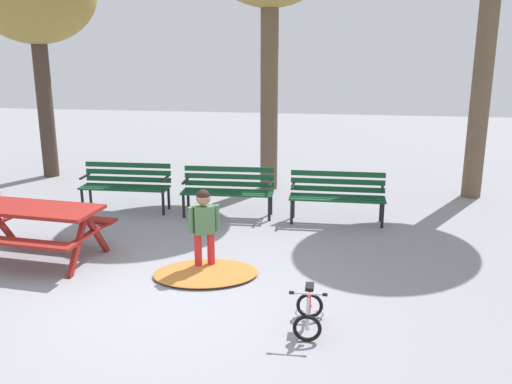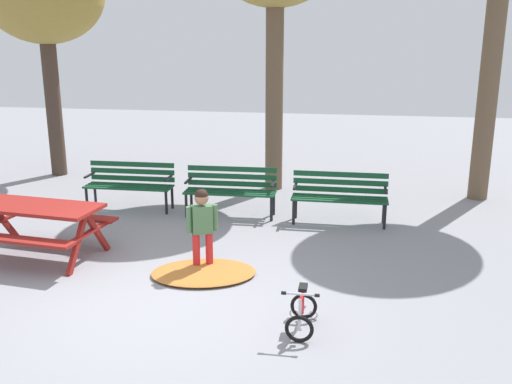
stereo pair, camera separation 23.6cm
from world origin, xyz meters
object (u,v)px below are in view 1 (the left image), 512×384
at_px(park_bench_far_left, 126,182).
at_px(child_standing, 204,223).
at_px(picnic_table, 36,219).
at_px(kids_bicycle, 309,312).
at_px(park_bench_left, 228,187).
at_px(park_bench_right, 337,193).

bearing_deg(park_bench_far_left, child_standing, -50.77).
distance_m(picnic_table, park_bench_far_left, 2.52).
bearing_deg(kids_bicycle, picnic_table, 159.34).
distance_m(park_bench_left, child_standing, 2.46).
height_order(picnic_table, child_standing, child_standing).
height_order(picnic_table, park_bench_right, park_bench_right).
bearing_deg(park_bench_right, kids_bicycle, -93.93).
bearing_deg(park_bench_right, park_bench_left, 177.32).
distance_m(park_bench_far_left, child_standing, 3.25).
relative_size(park_bench_far_left, child_standing, 1.44).
height_order(park_bench_left, child_standing, child_standing).
distance_m(park_bench_far_left, park_bench_right, 3.80).
xyz_separation_m(park_bench_left, child_standing, (0.16, -2.45, 0.15)).
bearing_deg(child_standing, kids_bicycle, -44.26).
height_order(picnic_table, park_bench_left, park_bench_left).
distance_m(park_bench_left, park_bench_right, 1.90).
xyz_separation_m(park_bench_right, kids_bicycle, (-0.26, -3.81, -0.31)).
relative_size(picnic_table, park_bench_left, 1.19).
relative_size(child_standing, kids_bicycle, 1.99).
relative_size(park_bench_left, child_standing, 1.44).
bearing_deg(child_standing, park_bench_right, 53.52).
bearing_deg(kids_bicycle, child_standing, 135.74).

